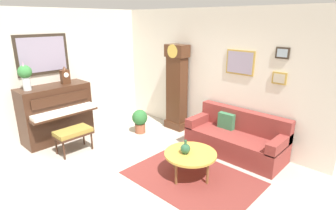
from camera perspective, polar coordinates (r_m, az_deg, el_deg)
The scene contains 13 objects.
ground_plane at distance 4.95m, azimuth -8.69°, elevation -14.47°, with size 6.40×6.00×0.10m, color #B2A899.
wall_left at distance 6.57m, azimuth -23.62°, elevation 6.07°, with size 0.13×4.90×2.80m.
wall_back at distance 6.07m, azimuth 8.84°, elevation 6.41°, with size 5.30×0.13×2.80m.
area_rug at distance 4.75m, azimuth 5.12°, elevation -15.05°, with size 2.10×1.50×0.01m, color maroon.
piano at distance 6.39m, azimuth -22.45°, elevation -1.50°, with size 0.87×1.44×1.22m.
piano_bench at distance 5.72m, azimuth -19.35°, elevation -5.59°, with size 0.42×0.70×0.48m.
grandfather_clock at distance 6.42m, azimuth 1.84°, elevation 3.22°, with size 0.52×0.34×2.03m.
couch at distance 5.56m, azimuth 14.15°, elevation -6.80°, with size 1.90×0.80×0.84m.
coffee_table at distance 4.63m, azimuth 4.76°, elevation -10.33°, with size 0.88×0.88×0.43m.
mantel_clock at distance 6.31m, azimuth -20.87°, elevation 5.76°, with size 0.13×0.18×0.38m.
flower_vase at distance 5.99m, azimuth -27.87°, elevation 5.68°, with size 0.26×0.26×0.58m.
green_jug at distance 4.55m, azimuth 3.68°, elevation -9.15°, with size 0.17×0.17×0.24m.
potted_plant at distance 6.36m, azimuth -5.95°, elevation -3.09°, with size 0.36×0.36×0.56m.
Camera 1 is at (3.36, -2.52, 2.57)m, focal length 28.93 mm.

